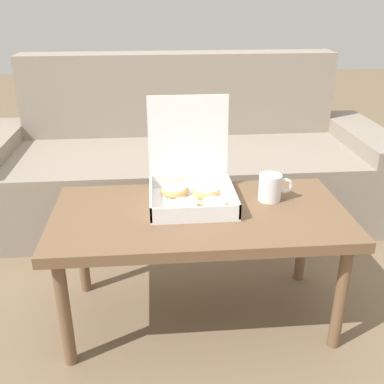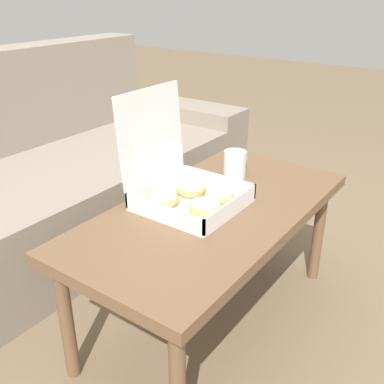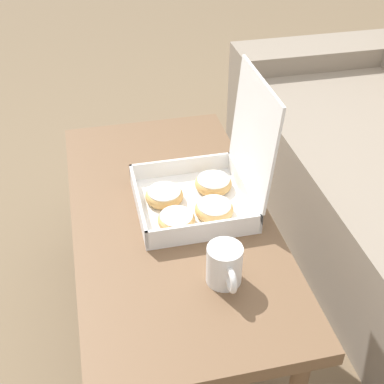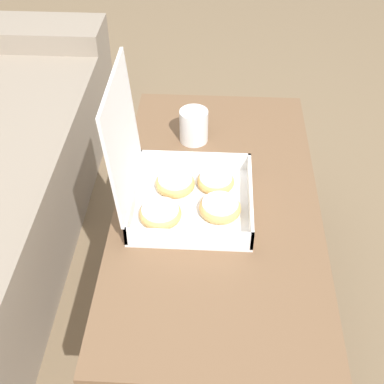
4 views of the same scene
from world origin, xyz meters
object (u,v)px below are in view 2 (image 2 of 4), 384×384
(couch, at_px, (35,187))
(pastry_box, at_px, (185,187))
(coffee_table, at_px, (212,221))
(coffee_mug, at_px, (235,164))

(couch, relative_size, pastry_box, 6.22)
(couch, relative_size, coffee_table, 2.16)
(coffee_mug, bearing_deg, coffee_table, -164.33)
(coffee_table, xyz_separation_m, coffee_mug, (0.28, 0.08, 0.10))
(coffee_mug, bearing_deg, pastry_box, 176.01)
(pastry_box, distance_m, coffee_mug, 0.30)
(pastry_box, bearing_deg, couch, 88.74)
(couch, height_order, coffee_table, couch)
(couch, height_order, coffee_mug, couch)
(couch, distance_m, coffee_table, 1.01)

